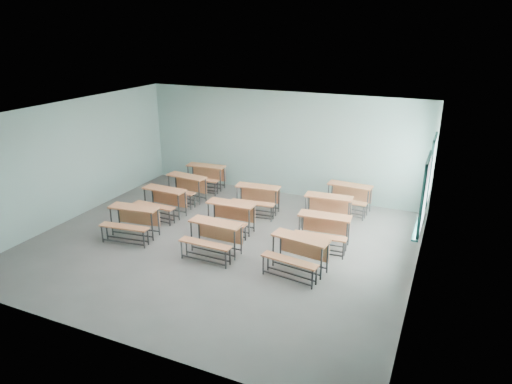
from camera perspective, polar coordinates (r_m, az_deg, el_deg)
room at (r=10.68m, az=-4.14°, el=1.30°), size 9.04×8.04×3.24m
desk_unit_r0c0 at (r=11.78m, az=-15.22°, el=-3.14°), size 1.34×0.99×0.78m
desk_unit_r0c1 at (r=10.57m, az=-5.32°, el=-5.23°), size 1.26×0.86×0.78m
desk_unit_r0c2 at (r=9.86m, az=5.26°, el=-7.21°), size 1.35×0.99×0.78m
desk_unit_r1c0 at (r=12.89m, az=-11.62°, el=-0.80°), size 1.28×0.89×0.78m
desk_unit_r1c1 at (r=11.65m, az=-3.37°, el=-2.70°), size 1.27×0.87×0.78m
desk_unit_r1c2 at (r=11.00m, az=8.42°, el=-4.32°), size 1.30×0.92×0.78m
desk_unit_r2c0 at (r=13.89m, az=-8.91°, el=0.91°), size 1.33×0.96×0.78m
desk_unit_r2c1 at (r=12.83m, az=0.09°, el=-0.46°), size 1.32×0.96×0.78m
desk_unit_r2c2 at (r=12.24m, az=8.92°, el=-1.77°), size 1.30×0.91×0.78m
desk_unit_r3c0 at (r=14.83m, az=-6.43°, el=2.28°), size 1.31×0.93×0.78m
desk_unit_r3c2 at (r=13.21m, az=11.48°, el=-0.27°), size 1.29×0.91×0.78m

